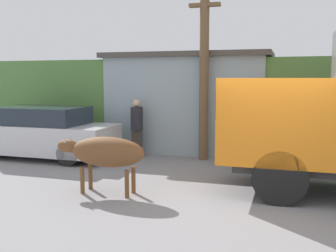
{
  "coord_description": "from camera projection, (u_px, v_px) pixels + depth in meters",
  "views": [
    {
      "loc": [
        0.27,
        -7.65,
        2.41
      ],
      "look_at": [
        -2.2,
        0.34,
        1.39
      ],
      "focal_mm": 42.0,
      "sensor_mm": 36.0,
      "label": 1
    }
  ],
  "objects": [
    {
      "name": "brown_cow",
      "position": [
        105.0,
        152.0,
        8.19
      ],
      "size": [
        1.99,
        0.64,
        1.2
      ],
      "rotation": [
        0.0,
        0.0,
        -0.19
      ],
      "color": "brown",
      "rests_on": "ground_plane"
    },
    {
      "name": "pedestrian_on_hill",
      "position": [
        137.0,
        125.0,
        12.1
      ],
      "size": [
        0.46,
        0.46,
        1.77
      ],
      "rotation": [
        0.0,
        0.0,
        3.4
      ],
      "color": "#38332D",
      "rests_on": "ground_plane"
    },
    {
      "name": "building_backdrop",
      "position": [
        189.0,
        102.0,
        13.2
      ],
      "size": [
        5.4,
        2.7,
        3.23
      ],
      "color": "#99ADB7",
      "rests_on": "ground_plane"
    },
    {
      "name": "ground_plane",
      "position": [
        271.0,
        203.0,
        7.62
      ],
      "size": [
        60.0,
        60.0,
        0.0
      ],
      "primitive_type": "plane",
      "color": "gray"
    },
    {
      "name": "utility_pole",
      "position": [
        204.0,
        70.0,
        11.44
      ],
      "size": [
        0.9,
        0.27,
        5.11
      ],
      "color": "brown",
      "rests_on": "ground_plane"
    },
    {
      "name": "parked_suv",
      "position": [
        40.0,
        133.0,
        11.91
      ],
      "size": [
        4.72,
        1.75,
        1.55
      ],
      "rotation": [
        0.0,
        0.0,
        0.03
      ],
      "color": "silver",
      "rests_on": "ground_plane"
    },
    {
      "name": "hillside_embankment",
      "position": [
        281.0,
        104.0,
        13.83
      ],
      "size": [
        32.0,
        5.42,
        3.01
      ],
      "color": "#568442",
      "rests_on": "ground_plane"
    }
  ]
}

